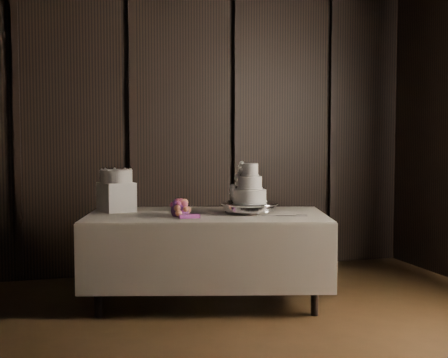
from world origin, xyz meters
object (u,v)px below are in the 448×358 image
wedding_cake (248,187)px  small_cake (116,176)px  cake_stand (250,208)px  bouquet (180,209)px  box_pedestal (117,197)px  display_table (207,254)px

wedding_cake → small_cake: (-1.04, 0.45, 0.08)m
cake_stand → small_cake: bearing=157.6°
bouquet → box_pedestal: box_pedestal is taller
wedding_cake → small_cake: 1.14m
box_pedestal → small_cake: bearing=0.0°
bouquet → small_cake: 0.70m
cake_stand → small_cake: (-1.07, 0.44, 0.26)m
box_pedestal → cake_stand: bearing=-22.4°
wedding_cake → bouquet: size_ratio=0.89×
display_table → wedding_cake: bearing=2.6°
box_pedestal → wedding_cake: bearing=-23.5°
display_table → small_cake: small_cake is taller
wedding_cake → bouquet: 0.61m
wedding_cake → small_cake: wedding_cake is taller
box_pedestal → bouquet: bearing=-45.5°
bouquet → small_cake: (-0.46, 0.47, 0.25)m
cake_stand → box_pedestal: (-1.07, 0.44, 0.08)m
display_table → cake_stand: 0.53m
bouquet → box_pedestal: 0.66m
bouquet → cake_stand: bearing=2.5°
wedding_cake → box_pedestal: bearing=169.6°
cake_stand → wedding_cake: (-0.02, -0.01, 0.18)m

